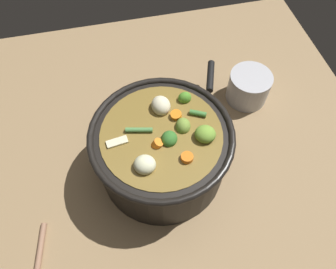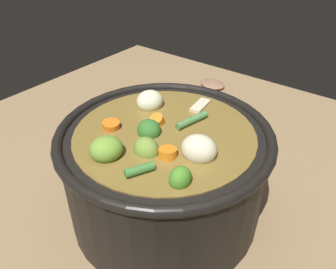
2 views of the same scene
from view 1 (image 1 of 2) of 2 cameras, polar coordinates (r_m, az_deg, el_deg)
The scene contains 3 objects.
ground_plane at distance 0.76m, azimuth -1.03°, elevation -5.82°, with size 1.10×1.10×0.00m, color #8C704C.
cooking_pot at distance 0.69m, azimuth -1.10°, elevation -2.87°, with size 0.30×0.30×0.17m.
small_saucepan at distance 0.87m, azimuth 14.15°, elevation 8.37°, with size 0.14×0.18×0.08m.
Camera 1 is at (0.33, -0.06, 0.68)m, focal length 33.69 mm.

